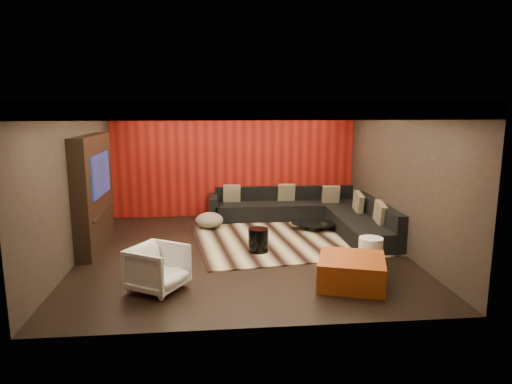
{
  "coord_description": "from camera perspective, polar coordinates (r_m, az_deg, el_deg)",
  "views": [
    {
      "loc": [
        -0.58,
        -8.28,
        2.75
      ],
      "look_at": [
        0.3,
        0.6,
        1.05
      ],
      "focal_mm": 32.0,
      "sensor_mm": 36.0,
      "label": 1
    }
  ],
  "objects": [
    {
      "name": "tv_shelf",
      "position": [
        9.35,
        -18.56,
        -2.44
      ],
      "size": [
        0.04,
        1.6,
        0.04
      ],
      "primitive_type": "cube",
      "color": "black",
      "rests_on": "ground"
    },
    {
      "name": "red_feature_wall",
      "position": [
        11.34,
        -2.69,
        3.94
      ],
      "size": [
        5.98,
        0.05,
        2.78
      ],
      "primitive_type": "cube",
      "color": "#6B0C0A",
      "rests_on": "ground"
    },
    {
      "name": "soffit_right",
      "position": [
        8.9,
        16.21,
        9.98
      ],
      "size": [
        0.6,
        4.8,
        0.22
      ],
      "primitive_type": "cube",
      "color": "silver",
      "rests_on": "ground"
    },
    {
      "name": "wall_left",
      "position": [
        8.73,
        -21.74,
        1.12
      ],
      "size": [
        0.02,
        6.0,
        2.8
      ],
      "primitive_type": "cube",
      "color": "black",
      "rests_on": "ground"
    },
    {
      "name": "drum_stool",
      "position": [
        8.67,
        0.29,
        -6.02
      ],
      "size": [
        0.48,
        0.48,
        0.45
      ],
      "primitive_type": "cylinder",
      "rotation": [
        0.0,
        0.0,
        -0.33
      ],
      "color": "black",
      "rests_on": "rug"
    },
    {
      "name": "throw_pillows",
      "position": [
        10.67,
        7.28,
        -0.81
      ],
      "size": [
        3.15,
        2.72,
        0.5
      ],
      "color": "beige",
      "rests_on": "sectional_sofa"
    },
    {
      "name": "rug",
      "position": [
        9.58,
        4.74,
        -5.87
      ],
      "size": [
        4.37,
        3.51,
        0.02
      ],
      "primitive_type": "cube",
      "rotation": [
        0.0,
        0.0,
        0.14
      ],
      "color": "tan",
      "rests_on": "floor"
    },
    {
      "name": "ceiling",
      "position": [
        8.3,
        -1.69,
        11.2
      ],
      "size": [
        6.0,
        6.0,
        0.02
      ],
      "primitive_type": "cube",
      "color": "silver",
      "rests_on": "ground"
    },
    {
      "name": "soffit_back",
      "position": [
        10.99,
        -2.68,
        10.47
      ],
      "size": [
        6.0,
        0.6,
        0.22
      ],
      "primitive_type": "cube",
      "color": "silver",
      "rests_on": "ground"
    },
    {
      "name": "soffit_left",
      "position": [
        8.55,
        -20.33,
        9.73
      ],
      "size": [
        0.6,
        4.8,
        0.22
      ],
      "primitive_type": "cube",
      "color": "silver",
      "rests_on": "ground"
    },
    {
      "name": "wall_back",
      "position": [
        11.38,
        -2.7,
        3.97
      ],
      "size": [
        6.0,
        0.02,
        2.8
      ],
      "primitive_type": "cube",
      "color": "black",
      "rests_on": "ground"
    },
    {
      "name": "cove_right",
      "position": [
        8.79,
        14.09,
        9.49
      ],
      "size": [
        0.08,
        4.8,
        0.04
      ],
      "primitive_type": "cube",
      "color": "#FFD899",
      "rests_on": "ground"
    },
    {
      "name": "orange_ottoman",
      "position": [
        7.32,
        11.84,
        -9.67
      ],
      "size": [
        1.25,
        1.25,
        0.44
      ],
      "primitive_type": "cube",
      "rotation": [
        0.0,
        0.0,
        -0.32
      ],
      "color": "#A04E14",
      "rests_on": "floor"
    },
    {
      "name": "striped_pouf",
      "position": [
        10.38,
        -5.85,
        -3.53
      ],
      "size": [
        0.77,
        0.77,
        0.35
      ],
      "primitive_type": "ellipsoid",
      "rotation": [
        0.0,
        0.0,
        -0.26
      ],
      "color": "beige",
      "rests_on": "rug"
    },
    {
      "name": "tv_screen",
      "position": [
        9.22,
        -18.84,
        2.1
      ],
      "size": [
        0.04,
        1.3,
        0.8
      ],
      "primitive_type": "cube",
      "color": "black",
      "rests_on": "ground"
    },
    {
      "name": "cove_front",
      "position": [
        5.95,
        -0.08,
        9.33
      ],
      "size": [
        4.8,
        0.08,
        0.04
      ],
      "primitive_type": "cube",
      "color": "#FFD899",
      "rests_on": "ground"
    },
    {
      "name": "cove_back",
      "position": [
        10.66,
        -2.57,
        9.97
      ],
      "size": [
        4.8,
        0.08,
        0.04
      ],
      "primitive_type": "cube",
      "color": "#FFD899",
      "rests_on": "ground"
    },
    {
      "name": "coffee_table",
      "position": [
        10.27,
        7.3,
        -4.21
      ],
      "size": [
        1.33,
        1.33,
        0.18
      ],
      "primitive_type": "cylinder",
      "rotation": [
        0.0,
        0.0,
        -0.33
      ],
      "color": "black",
      "rests_on": "rug"
    },
    {
      "name": "soffit_front",
      "position": [
        5.61,
        0.26,
        10.16
      ],
      "size": [
        6.0,
        0.6,
        0.22
      ],
      "primitive_type": "cube",
      "color": "silver",
      "rests_on": "ground"
    },
    {
      "name": "armchair",
      "position": [
        7.09,
        -12.17,
        -9.29
      ],
      "size": [
        1.03,
        1.02,
        0.69
      ],
      "primitive_type": "imported",
      "rotation": [
        0.0,
        0.0,
        1.02
      ],
      "color": "silver",
      "rests_on": "floor"
    },
    {
      "name": "floor",
      "position": [
        8.75,
        -1.58,
        -7.61
      ],
      "size": [
        6.0,
        6.0,
        0.02
      ],
      "primitive_type": "cube",
      "color": "black",
      "rests_on": "ground"
    },
    {
      "name": "wall_right",
      "position": [
        9.12,
        17.59,
        1.77
      ],
      "size": [
        0.02,
        6.0,
        2.8
      ],
      "primitive_type": "cube",
      "color": "black",
      "rests_on": "ground"
    },
    {
      "name": "white_side_table",
      "position": [
        8.17,
        14.12,
        -7.32
      ],
      "size": [
        0.54,
        0.54,
        0.52
      ],
      "primitive_type": "cylinder",
      "rotation": [
        0.0,
        0.0,
        -0.39
      ],
      "color": "white",
      "rests_on": "floor"
    },
    {
      "name": "cove_left",
      "position": [
        8.47,
        -18.04,
        9.25
      ],
      "size": [
        0.08,
        4.8,
        0.04
      ],
      "primitive_type": "cube",
      "color": "#FFD899",
      "rests_on": "ground"
    },
    {
      "name": "tv_surround",
      "position": [
        9.31,
        -19.67,
        -0.05
      ],
      "size": [
        0.3,
        2.0,
        2.2
      ],
      "primitive_type": "cube",
      "color": "black",
      "rests_on": "ground"
    },
    {
      "name": "sectional_sofa",
      "position": [
        10.7,
        7.01,
        -2.74
      ],
      "size": [
        3.65,
        3.5,
        0.75
      ],
      "color": "black",
      "rests_on": "floor"
    }
  ]
}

